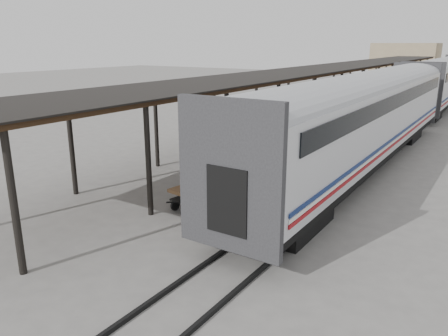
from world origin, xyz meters
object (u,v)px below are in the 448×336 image
porter (197,168)px  pedestrian (316,120)px  luggage_tug (329,117)px  baggage_cart (203,190)px

porter → pedestrian: porter is taller
luggage_tug → pedestrian: size_ratio=0.84×
luggage_tug → pedestrian: 3.67m
luggage_tug → porter: porter is taller
pedestrian → baggage_cart: bearing=85.7°
baggage_cart → luggage_tug: bearing=104.9°
baggage_cart → porter: bearing=-60.8°
baggage_cart → pedestrian: 16.07m
baggage_cart → porter: size_ratio=1.51×
luggage_tug → pedestrian: (0.42, -3.63, 0.32)m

